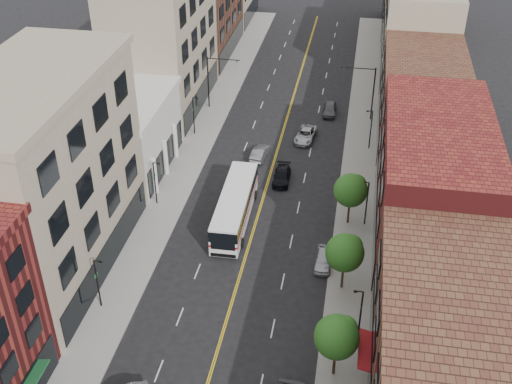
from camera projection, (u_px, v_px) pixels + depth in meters
The scene contains 26 objects.
sidewalk_left at pixel (192, 154), 77.52m from camera, with size 4.00×110.00×0.15m, color gray.
sidewalk_right at pixel (359, 169), 74.63m from camera, with size 4.00×110.00×0.15m, color gray.
bldg_l_tanoffice at pixel (44, 182), 55.52m from camera, with size 10.00×22.00×18.00m, color gray.
bldg_l_white at pixel (122, 136), 73.09m from camera, with size 10.00×14.00×8.00m, color silver.
bldg_l_far_a at pixel (162, 42), 84.34m from camera, with size 10.00×20.00×18.00m, color gray.
bldg_l_far_b at pixel (200, 7), 101.62m from camera, with size 10.00×20.00×15.00m, color #572E23.
bldg_r_mid at pixel (433, 181), 61.31m from camera, with size 10.00×22.00×12.00m, color maroon.
bldg_r_far_a at pixel (423, 98), 79.14m from camera, with size 10.00×20.00×10.00m, color #572E23.
bldg_r_far_b at pixel (419, 27), 95.33m from camera, with size 10.00×22.00×14.00m, color gray.
tree_r_1 at pixel (338, 336), 47.03m from camera, with size 3.40×3.40×5.59m.
tree_r_2 at pixel (346, 252), 55.26m from camera, with size 3.40×3.40×5.59m.
tree_r_3 at pixel (352, 189), 63.49m from camera, with size 3.40×3.40×5.59m.
lamp_l_1 at pixel (98, 281), 53.84m from camera, with size 0.81×0.55×5.05m.
lamp_l_2 at pixel (155, 181), 67.01m from camera, with size 0.81×0.55×5.05m.
lamp_l_3 at pixel (194, 113), 80.19m from camera, with size 0.81×0.55×5.05m.
lamp_r_1 at pixel (360, 313), 50.67m from camera, with size 0.81×0.55×5.05m.
lamp_r_2 at pixel (366, 201), 63.84m from camera, with size 0.81×0.55×5.05m.
lamp_r_3 at pixel (371, 128), 77.02m from camera, with size 0.81×0.55×5.05m.
signal_mast_left at pixel (213, 76), 85.75m from camera, with size 4.49×0.18×7.20m.
signal_mast_right at pixel (368, 87), 82.78m from camera, with size 4.49×0.18×7.20m.
city_bus at pixel (235, 205), 65.08m from camera, with size 3.30×12.84×3.28m.
car_parked_far at pixel (323, 259), 59.84m from camera, with size 1.59×3.95×1.35m, color #AEB0B6.
car_lane_behind at pixel (260, 153), 76.47m from camera, with size 1.46×4.19×1.38m, color #57565C.
car_lane_a at pixel (282, 176), 72.17m from camera, with size 1.83×4.51×1.31m, color black.
car_lane_b at pixel (306, 135), 80.27m from camera, with size 2.26×4.90×1.36m, color #B0B4B8.
car_lane_c at pixel (330, 109), 86.34m from camera, with size 1.73×4.29×1.46m, color #4E4E53.
Camera 1 is at (9.26, -29.98, 38.77)m, focal length 45.00 mm.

